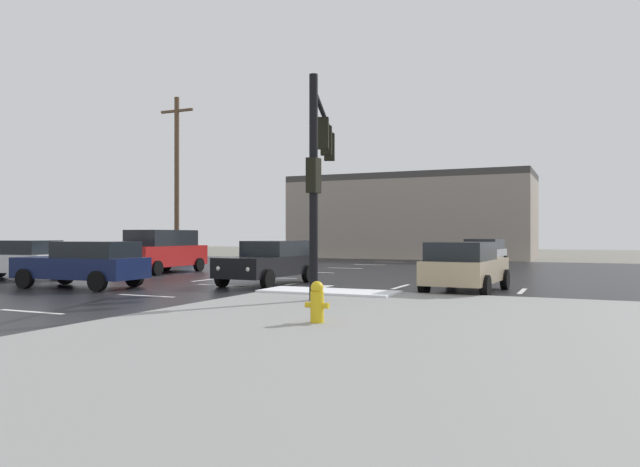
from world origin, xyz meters
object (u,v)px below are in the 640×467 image
sedan_black (270,261)px  utility_pole_far (177,178)px  fire_hydrant (317,302)px  sedan_white (14,259)px  sedan_navy (84,263)px  sedan_silver (482,253)px  suv_red (162,250)px  sedan_tan (465,266)px  sedan_blue (162,250)px  traffic_signal_mast (321,154)px

sedan_black → utility_pole_far: bearing=-128.5°
fire_hydrant → sedan_black: bearing=123.7°
sedan_white → sedan_navy: (5.47, -1.65, 0.00)m
fire_hydrant → sedan_black: 10.49m
sedan_black → sedan_silver: bearing=159.1°
fire_hydrant → suv_red: suv_red is taller
sedan_white → sedan_tan: bearing=-179.3°
fire_hydrant → suv_red: (-13.68, 12.45, 0.55)m
suv_red → sedan_black: size_ratio=1.07×
utility_pole_far → fire_hydrant: bearing=-46.5°
sedan_silver → utility_pole_far: size_ratio=0.47×
fire_hydrant → sedan_black: sedan_black is taller
utility_pole_far → sedan_navy: bearing=-64.7°
sedan_blue → sedan_tan: same height
sedan_blue → sedan_black: size_ratio=1.02×
sedan_navy → sedan_tan: 12.64m
fire_hydrant → sedan_silver: 22.45m
traffic_signal_mast → suv_red: bearing=39.6°
traffic_signal_mast → sedan_white: 14.37m
sedan_tan → suv_red: bearing=78.2°
traffic_signal_mast → sedan_navy: size_ratio=1.35×
traffic_signal_mast → sedan_white: size_ratio=1.34×
fire_hydrant → traffic_signal_mast: bearing=113.2°
fire_hydrant → utility_pole_far: bearing=133.5°
traffic_signal_mast → utility_pole_far: size_ratio=0.63×
sedan_navy → sedan_silver: size_ratio=0.99×
sedan_blue → sedan_silver: bearing=179.9°
sedan_tan → utility_pole_far: bearing=65.7°
sedan_navy → utility_pole_far: bearing=-67.5°
sedan_black → sedan_navy: bearing=-51.3°
sedan_tan → sedan_silver: (-1.61, 14.05, 0.00)m
sedan_tan → sedan_silver: 14.14m
sedan_tan → fire_hydrant: bearing=174.6°
fire_hydrant → utility_pole_far: 25.22m
sedan_white → sedan_black: (10.49, 2.22, 0.00)m
sedan_navy → sedan_black: 6.34m
fire_hydrant → sedan_navy: 11.88m
traffic_signal_mast → fire_hydrant: 7.03m
sedan_tan → sedan_black: 7.12m
sedan_navy → sedan_black: same height
traffic_signal_mast → sedan_blue: traffic_signal_mast is taller
fire_hydrant → sedan_tan: size_ratio=0.17×
traffic_signal_mast → fire_hydrant: (2.36, -5.52, -3.65)m
fire_hydrant → sedan_blue: 28.66m
sedan_black → suv_red: bearing=-114.4°
suv_red → sedan_silver: bearing=-54.5°
sedan_blue → sedan_white: same height
utility_pole_far → sedan_tan: bearing=-27.6°
sedan_blue → utility_pole_far: 5.80m
sedan_tan → sedan_black: bearing=90.7°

